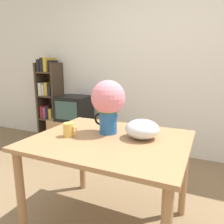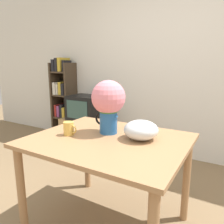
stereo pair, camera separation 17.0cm
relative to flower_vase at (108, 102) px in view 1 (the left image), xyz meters
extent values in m
cube|color=silver|center=(0.12, 1.61, 0.29)|extent=(8.00, 0.05, 2.60)
cube|color=#A3754C|center=(0.07, -0.11, -0.27)|extent=(1.14, 0.93, 0.03)
cylinder|color=#A3754C|center=(-0.45, -0.52, -0.65)|extent=(0.06, 0.06, 0.73)
cylinder|color=#A3754C|center=(-0.45, 0.29, -0.65)|extent=(0.06, 0.06, 0.73)
cylinder|color=#A3754C|center=(0.58, 0.29, -0.65)|extent=(0.06, 0.06, 0.73)
cylinder|color=#235B9E|center=(0.00, 0.00, -0.15)|extent=(0.14, 0.14, 0.20)
cone|color=#235B9E|center=(0.06, 0.00, -0.09)|extent=(0.05, 0.05, 0.05)
torus|color=black|center=(-0.07, 0.00, -0.14)|extent=(0.10, 0.02, 0.10)
sphere|color=#3D7033|center=(0.00, 0.00, -0.01)|extent=(0.20, 0.20, 0.20)
sphere|color=pink|center=(0.00, 0.00, 0.04)|extent=(0.27, 0.27, 0.27)
cylinder|color=gold|center=(-0.24, -0.20, -0.20)|extent=(0.08, 0.08, 0.10)
torus|color=gold|center=(-0.20, -0.20, -0.20)|extent=(0.07, 0.01, 0.07)
ellipsoid|color=silver|center=(0.28, -0.01, -0.18)|extent=(0.25, 0.25, 0.14)
cube|color=tan|center=(-1.16, 1.22, -0.79)|extent=(0.77, 0.41, 0.46)
cube|color=black|center=(-1.16, 1.22, -0.37)|extent=(0.49, 0.40, 0.38)
cube|color=#33514C|center=(-1.16, 1.01, -0.37)|extent=(0.38, 0.01, 0.27)
cube|color=#423323|center=(-1.97, 1.44, -0.35)|extent=(0.04, 0.31, 1.33)
cube|color=#423323|center=(-1.63, 1.44, -0.35)|extent=(0.04, 0.31, 1.33)
cube|color=#423323|center=(-1.80, 1.59, -0.35)|extent=(0.38, 0.01, 1.33)
cube|color=#423323|center=(-1.80, 1.44, -0.64)|extent=(0.31, 0.28, 0.03)
cube|color=#B72D28|center=(-1.91, 1.43, -0.52)|extent=(0.04, 0.23, 0.21)
cube|color=#934784|center=(-1.86, 1.43, -0.53)|extent=(0.06, 0.22, 0.19)
cube|color=black|center=(-1.79, 1.43, -0.52)|extent=(0.06, 0.21, 0.22)
cube|color=gold|center=(-1.72, 1.43, -0.54)|extent=(0.06, 0.25, 0.18)
cube|color=#423323|center=(-1.80, 1.44, -0.24)|extent=(0.31, 0.28, 0.03)
cube|color=silver|center=(-1.90, 1.43, -0.12)|extent=(0.06, 0.26, 0.21)
cube|color=silver|center=(-1.85, 1.43, -0.14)|extent=(0.04, 0.23, 0.18)
cube|color=gold|center=(-1.79, 1.43, -0.12)|extent=(0.06, 0.21, 0.22)
cube|color=black|center=(-1.72, 1.43, -0.13)|extent=(0.06, 0.23, 0.20)
cube|color=#423323|center=(-1.80, 1.44, 0.15)|extent=(0.31, 0.28, 0.03)
cube|color=black|center=(-1.90, 1.43, 0.27)|extent=(0.06, 0.26, 0.20)
cube|color=black|center=(-1.83, 1.43, 0.28)|extent=(0.06, 0.25, 0.22)
cube|color=gold|center=(-1.76, 1.43, 0.28)|extent=(0.06, 0.25, 0.23)
cube|color=black|center=(-1.69, 1.43, 0.26)|extent=(0.05, 0.19, 0.18)
camera|label=1|loc=(0.72, -1.51, 0.29)|focal=35.00mm
camera|label=2|loc=(0.87, -1.44, 0.29)|focal=35.00mm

